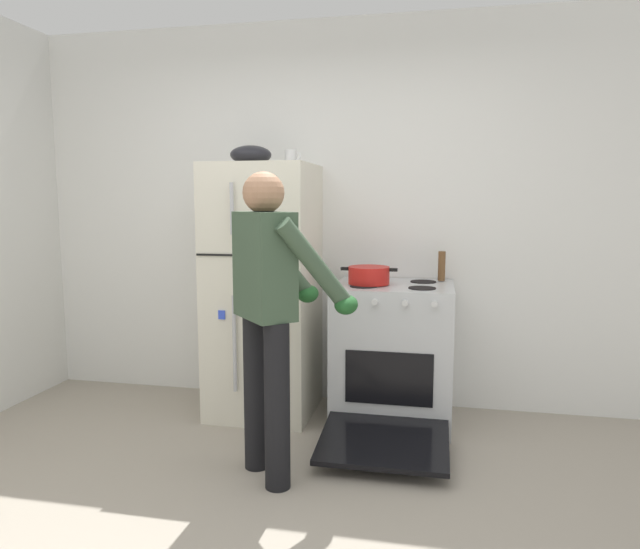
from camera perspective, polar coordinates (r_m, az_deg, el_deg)
The scene contains 9 objects.
ground at distance 2.69m, azimuth -8.13°, elevation -25.47°, with size 8.00×8.00×0.00m, color #9E9384.
kitchen_wall_back at distance 4.15m, azimuth 0.70°, elevation 5.94°, with size 6.00×0.10×2.70m, color white.
refrigerator at distance 3.91m, azimuth -5.60°, elevation -1.59°, with size 0.68×0.72×1.69m.
stove_range at distance 3.82m, azimuth 7.28°, elevation -7.97°, with size 0.76×1.22×0.92m.
person_cook at distance 2.94m, azimuth -4.92°, elevation -2.47°, with size 0.66×0.69×1.60m.
red_pot at distance 3.69m, azimuth 4.90°, elevation -0.07°, with size 0.37×0.27×0.11m.
coffee_mug at distance 3.87m, azimuth -2.91°, elevation 11.64°, with size 0.11×0.08×0.10m.
pepper_mill at distance 3.91m, azimuth 12.05°, elevation 0.84°, with size 0.05×0.05×0.20m, color brown.
mixing_bowl at distance 3.90m, azimuth -6.92°, elevation 11.77°, with size 0.27×0.27×0.12m, color black.
Camera 1 is at (0.79, -2.12, 1.46)m, focal length 32.07 mm.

